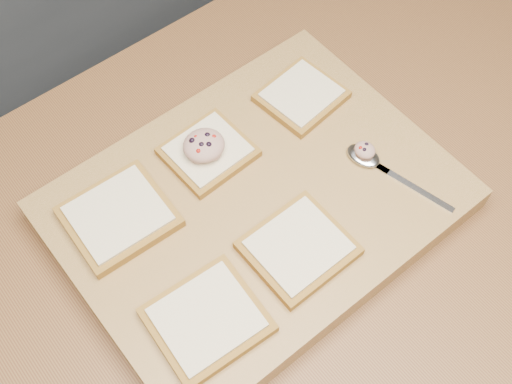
# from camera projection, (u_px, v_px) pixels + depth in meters

# --- Properties ---
(ground) EXTENTS (4.00, 4.00, 0.00)m
(ground) POSITION_uv_depth(u_px,v_px,m) (292.00, 367.00, 1.68)
(ground) COLOR #515459
(ground) RESTS_ON ground
(island_counter) EXTENTS (2.00, 0.80, 0.90)m
(island_counter) POSITION_uv_depth(u_px,v_px,m) (302.00, 303.00, 1.29)
(island_counter) COLOR slate
(island_counter) RESTS_ON ground
(cutting_board) EXTENTS (0.51, 0.39, 0.04)m
(cutting_board) POSITION_uv_depth(u_px,v_px,m) (256.00, 204.00, 0.87)
(cutting_board) COLOR #AA7F48
(cutting_board) RESTS_ON island_counter
(bread_far_left) EXTENTS (0.13, 0.12, 0.02)m
(bread_far_left) POSITION_uv_depth(u_px,v_px,m) (119.00, 216.00, 0.83)
(bread_far_left) COLOR #A17129
(bread_far_left) RESTS_ON cutting_board
(bread_far_center) EXTENTS (0.11, 0.11, 0.02)m
(bread_far_center) POSITION_uv_depth(u_px,v_px,m) (208.00, 152.00, 0.88)
(bread_far_center) COLOR #A17129
(bread_far_center) RESTS_ON cutting_board
(bread_far_right) EXTENTS (0.12, 0.11, 0.02)m
(bread_far_right) POSITION_uv_depth(u_px,v_px,m) (302.00, 96.00, 0.94)
(bread_far_right) COLOR #A17129
(bread_far_right) RESTS_ON cutting_board
(bread_near_left) EXTENTS (0.13, 0.12, 0.02)m
(bread_near_left) POSITION_uv_depth(u_px,v_px,m) (207.00, 320.00, 0.76)
(bread_near_left) COLOR #A17129
(bread_near_left) RESTS_ON cutting_board
(bread_near_center) EXTENTS (0.12, 0.11, 0.02)m
(bread_near_center) POSITION_uv_depth(u_px,v_px,m) (298.00, 248.00, 0.81)
(bread_near_center) COLOR #A17129
(bread_near_center) RESTS_ON cutting_board
(tuna_salad_dollop) EXTENTS (0.06, 0.05, 0.03)m
(tuna_salad_dollop) POSITION_uv_depth(u_px,v_px,m) (204.00, 145.00, 0.86)
(tuna_salad_dollop) COLOR tan
(tuna_salad_dollop) RESTS_ON bread_far_center
(spoon) EXTENTS (0.06, 0.17, 0.01)m
(spoon) POSITION_uv_depth(u_px,v_px,m) (371.00, 160.00, 0.88)
(spoon) COLOR silver
(spoon) RESTS_ON cutting_board
(spoon_salad) EXTENTS (0.03, 0.03, 0.02)m
(spoon_salad) POSITION_uv_depth(u_px,v_px,m) (365.00, 150.00, 0.87)
(spoon_salad) COLOR tan
(spoon_salad) RESTS_ON spoon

